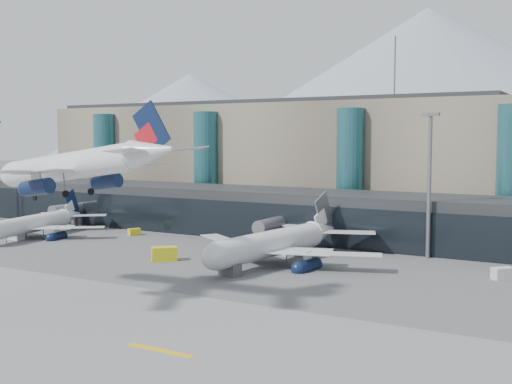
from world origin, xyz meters
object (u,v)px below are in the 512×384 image
Objects in this scene: jet_parked_left at (41,217)px; veh_a at (15,235)px; veh_g at (288,251)px; veh_d at (503,273)px; veh_c at (230,269)px; jet_parked_mid at (283,234)px; veh_h at (164,254)px; veh_b at (134,232)px; lightmast_mid at (429,177)px; hero_jet at (87,157)px.

jet_parked_left is 7.14m from veh_a.
veh_d is at bearing 42.50° from veh_g.
jet_parked_mid is at bearing 98.00° from veh_c.
veh_d is 54.99m from veh_h.
veh_a is (-59.63, -6.73, -3.75)m from jet_parked_mid.
veh_h reaches higher than veh_c.
jet_parked_mid is 60.13m from veh_a.
veh_b is 77.46m from veh_d.
veh_h is at bearing 178.92° from veh_c.
lightmast_mid is 64.51m from veh_b.
veh_d is 0.73× the size of veh_h.
lightmast_mid is 84.55m from veh_a.
veh_h is at bearing -103.12° from veh_b.
veh_d is at bearing 42.98° from hero_jet.
veh_a is at bearing -123.65° from veh_g.
jet_parked_left is 9.22× the size of veh_c.
veh_c is (57.89, -7.68, -0.03)m from veh_a.
veh_d is (94.84, 10.53, -0.12)m from veh_a.
hero_jet reaches higher than veh_a.
lightmast_mid is 9.91× the size of veh_g.
lightmast_mid is at bearing 69.02° from veh_g.
jet_parked_mid is at bearing 6.46° from veh_a.
lightmast_mid is 22.89m from veh_d.
veh_a reaches higher than veh_c.
veh_d is at bearing -39.00° from lightmast_mid.
veh_h is at bearing -92.88° from veh_g.
veh_c is at bearing -58.91° from veh_h.
hero_jet reaches higher than veh_h.
veh_b is at bearing -69.41° from jet_parked_left.
jet_parked_mid is (9.80, 36.05, -13.96)m from hero_jet.
veh_h is (-18.09, -9.74, -3.57)m from jet_parked_mid.
hero_jet is 45.73m from veh_g.
veh_a reaches higher than veh_g.
veh_h is at bearing 148.43° from veh_d.
jet_parked_mid reaches higher than veh_d.
lightmast_mid is at bearing -10.08° from veh_h.
veh_g is at bearing -155.67° from lightmast_mid.
veh_c is 19.63m from veh_g.
jet_parked_left is 13.06× the size of veh_b.
jet_parked_left is 10.45× the size of veh_d.
veh_a is at bearing 150.99° from hero_jet.
hero_jet reaches higher than jet_parked_left.
jet_parked_mid is at bearing 140.34° from veh_d.
veh_b is (17.01, 10.58, -3.27)m from jet_parked_left.
hero_jet is 59.24m from veh_b.
jet_parked_left reaches higher than veh_g.
veh_d reaches higher than veh_b.
hero_jet is 0.83× the size of jet_parked_mid.
veh_h reaches higher than veh_a.
hero_jet is 7.44× the size of veh_h.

